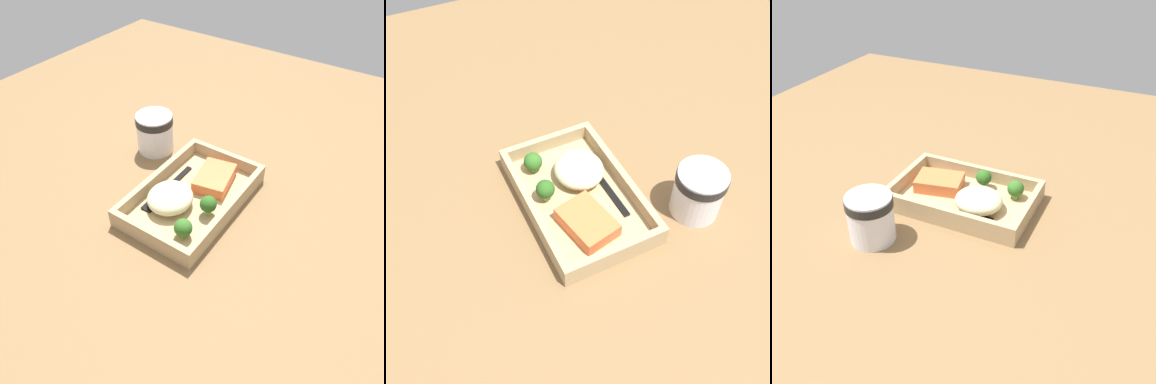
# 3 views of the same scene
# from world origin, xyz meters

# --- Properties ---
(ground_plane) EXTENTS (1.60, 1.60, 0.02)m
(ground_plane) POSITION_xyz_m (0.00, 0.00, -0.01)
(ground_plane) COLOR brown
(takeout_tray) EXTENTS (0.29, 0.18, 0.01)m
(takeout_tray) POSITION_xyz_m (0.00, 0.00, 0.01)
(takeout_tray) COLOR tan
(takeout_tray) RESTS_ON ground_plane
(tray_rim) EXTENTS (0.29, 0.18, 0.03)m
(tray_rim) POSITION_xyz_m (0.00, 0.00, 0.03)
(tray_rim) COLOR tan
(tray_rim) RESTS_ON takeout_tray
(salmon_fillet) EXTENTS (0.11, 0.09, 0.03)m
(salmon_fillet) POSITION_xyz_m (-0.06, 0.01, 0.03)
(salmon_fillet) COLOR orange
(salmon_fillet) RESTS_ON takeout_tray
(mashed_potatoes) EXTENTS (0.09, 0.09, 0.04)m
(mashed_potatoes) POSITION_xyz_m (0.04, -0.02, 0.03)
(mashed_potatoes) COLOR beige
(mashed_potatoes) RESTS_ON takeout_tray
(broccoli_floret_1) EXTENTS (0.03, 0.03, 0.04)m
(broccoli_floret_1) POSITION_xyz_m (0.02, 0.05, 0.04)
(broccoli_floret_1) COLOR #79A056
(broccoli_floret_1) RESTS_ON takeout_tray
(broccoli_floret_2) EXTENTS (0.03, 0.03, 0.04)m
(broccoli_floret_2) POSITION_xyz_m (0.09, 0.04, 0.03)
(broccoli_floret_2) COLOR #769852
(broccoli_floret_2) RESTS_ON takeout_tray
(fork) EXTENTS (0.16, 0.02, 0.00)m
(fork) POSITION_xyz_m (0.02, -0.05, 0.01)
(fork) COLOR black
(fork) RESTS_ON takeout_tray
(paper_cup) EXTENTS (0.09, 0.09, 0.09)m
(paper_cup) POSITION_xyz_m (-0.10, -0.17, 0.05)
(paper_cup) COLOR white
(paper_cup) RESTS_ON ground_plane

